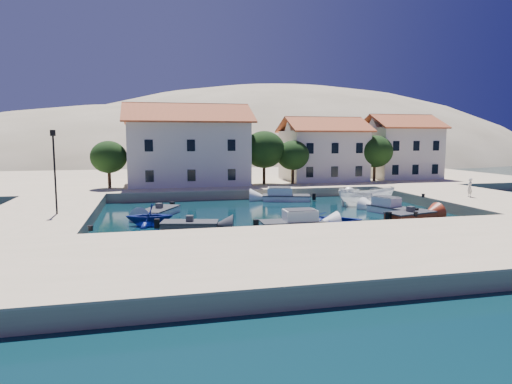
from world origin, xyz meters
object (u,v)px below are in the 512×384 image
cabin_cruiser_east (391,208)px  boat_east (366,206)px  building_mid (323,148)px  rowboat_south (326,226)px  cabin_cruiser_south (292,223)px  building_right (400,146)px  building_left (187,143)px  pedestrian (470,187)px  lamppost (54,164)px

cabin_cruiser_east → boat_east: size_ratio=0.86×
building_mid → cabin_cruiser_east: bearing=-95.3°
rowboat_south → building_mid: bearing=-7.4°
boat_east → cabin_cruiser_east: bearing=-160.3°
building_mid → cabin_cruiser_south: (-12.65, -25.84, -4.75)m
boat_east → building_right: bearing=-21.8°
rowboat_south → cabin_cruiser_east: size_ratio=1.20×
cabin_cruiser_south → rowboat_south: 2.88m
building_left → building_right: bearing=3.8°
building_left → boat_east: size_ratio=2.72×
cabin_cruiser_south → rowboat_south: cabin_cruiser_south is taller
building_left → rowboat_south: bearing=-71.6°
boat_east → pedestrian: bearing=-90.4°
rowboat_south → boat_east: size_ratio=1.02×
building_right → cabin_cruiser_south: (-24.65, -26.84, -5.00)m
cabin_cruiser_south → boat_east: 13.71m
lamppost → pedestrian: size_ratio=3.42×
cabin_cruiser_south → building_mid: bearing=65.7°
lamppost → rowboat_south: (19.68, -4.52, -4.75)m
pedestrian → building_left: bearing=-62.3°
lamppost → boat_east: (27.29, 4.04, -4.75)m
building_mid → cabin_cruiser_south: building_mid is taller
building_right → lamppost: size_ratio=1.52×
boat_east → pedestrian: 9.94m
lamppost → pedestrian: lamppost is taller
building_left → lamppost: size_ratio=2.36×
rowboat_south → pedestrian: 17.99m
building_mid → lamppost: size_ratio=1.69×
building_right → lamppost: bearing=-152.1°
lamppost → cabin_cruiser_east: lamppost is taller
cabin_cruiser_east → building_mid: bearing=-26.0°
building_mid → cabin_cruiser_east: size_ratio=2.27×
building_mid → cabin_cruiser_south: size_ratio=2.27×
lamppost → cabin_cruiser_south: size_ratio=1.35×
building_mid → cabin_cruiser_east: (-1.97, -21.32, -4.75)m
lamppost → pedestrian: 36.75m
building_mid → lamppost: 36.21m
building_mid → building_right: bearing=4.8°
building_right → pedestrian: (-4.87, -20.80, -3.56)m
cabin_cruiser_east → pedestrian: (9.09, 1.52, 1.43)m
cabin_cruiser_east → pedestrian: size_ratio=2.54×
rowboat_south → cabin_cruiser_south: bearing=110.2°
rowboat_south → cabin_cruiser_east: bearing=-48.2°
building_left → lamppost: (-11.50, -20.00, -1.18)m
cabin_cruiser_east → building_right: bearing=-52.8°
rowboat_south → pedestrian: bearing=-57.7°
building_right → boat_east: (-14.21, -17.96, -5.47)m
building_left → boat_east: (15.79, -15.96, -5.94)m
building_left → cabin_cruiser_east: (16.03, -20.32, -5.46)m
lamppost → building_left: bearing=60.1°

